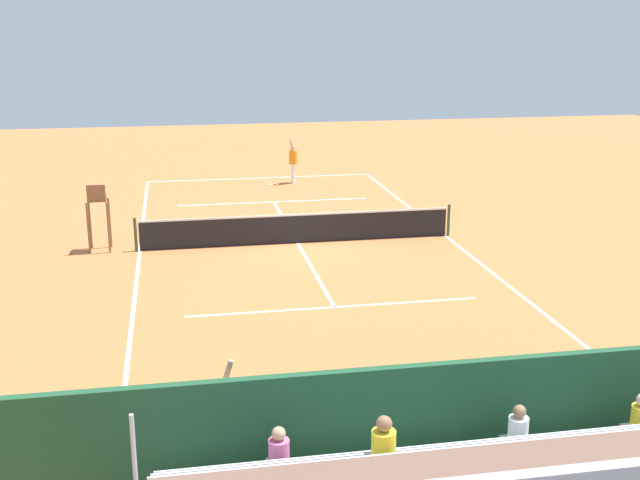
% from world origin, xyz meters
% --- Properties ---
extents(ground_plane, '(60.00, 60.00, 0.00)m').
position_xyz_m(ground_plane, '(0.00, 0.00, 0.00)').
color(ground_plane, '#C66B38').
extents(court_line_markings, '(10.10, 22.20, 0.01)m').
position_xyz_m(court_line_markings, '(0.00, -0.04, 0.00)').
color(court_line_markings, white).
rests_on(court_line_markings, ground).
extents(tennis_net, '(10.30, 0.10, 1.07)m').
position_xyz_m(tennis_net, '(0.00, 0.00, 0.50)').
color(tennis_net, black).
rests_on(tennis_net, ground).
extents(backdrop_wall, '(18.00, 0.16, 2.00)m').
position_xyz_m(backdrop_wall, '(0.00, 14.00, 1.00)').
color(backdrop_wall, '#1E4C2D').
rests_on(backdrop_wall, ground).
extents(bleacher_stand, '(9.06, 2.40, 2.48)m').
position_xyz_m(bleacher_stand, '(-0.12, 15.33, 0.92)').
color(bleacher_stand, '#B2B2B7').
rests_on(bleacher_stand, ground).
extents(umpire_chair, '(0.67, 0.67, 2.14)m').
position_xyz_m(umpire_chair, '(6.20, -0.24, 1.31)').
color(umpire_chair, brown).
rests_on(umpire_chair, ground).
extents(courtside_bench, '(1.80, 0.40, 0.93)m').
position_xyz_m(courtside_bench, '(-1.85, 13.27, 0.56)').
color(courtside_bench, '#234C2D').
rests_on(courtside_bench, ground).
extents(equipment_bag, '(0.90, 0.36, 0.36)m').
position_xyz_m(equipment_bag, '(0.25, 13.40, 0.18)').
color(equipment_bag, black).
rests_on(equipment_bag, ground).
extents(tennis_player, '(0.46, 0.56, 1.93)m').
position_xyz_m(tennis_player, '(-1.32, -9.62, 1.02)').
color(tennis_player, white).
rests_on(tennis_player, ground).
extents(tennis_racket, '(0.57, 0.41, 0.03)m').
position_xyz_m(tennis_racket, '(-0.28, -9.39, 0.01)').
color(tennis_racket, black).
rests_on(tennis_racket, ground).
extents(tennis_ball_near, '(0.07, 0.07, 0.07)m').
position_xyz_m(tennis_ball_near, '(-2.89, -8.39, 0.03)').
color(tennis_ball_near, '#CCDB33').
rests_on(tennis_ball_near, ground).
extents(line_judge, '(0.43, 0.55, 1.93)m').
position_xyz_m(line_judge, '(3.23, 13.32, 1.02)').
color(line_judge, '#232328').
rests_on(line_judge, ground).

